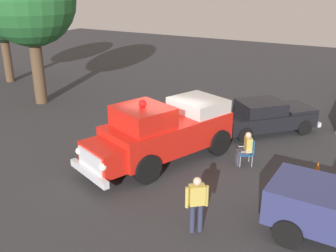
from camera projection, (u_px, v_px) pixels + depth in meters
name	position (u px, v px, depth m)	size (l,w,h in m)	color
ground_plane	(165.00, 158.00, 15.09)	(60.00, 60.00, 0.00)	#333335
vintage_fire_truck	(163.00, 131.00, 14.47)	(6.33, 4.25, 2.59)	black
classic_hot_rod	(267.00, 116.00, 17.38)	(4.42, 4.37, 1.46)	black
lawn_chair_near_truck	(249.00, 150.00, 14.35)	(0.67, 0.68, 1.02)	#B7BABF
lawn_chair_by_car	(194.00, 114.00, 18.03)	(0.67, 0.67, 1.02)	#B7BABF
spectator_seated	(245.00, 147.00, 14.30)	(0.60, 0.65, 1.29)	#383842
spectator_standing	(197.00, 201.00, 10.37)	(0.47, 0.56, 1.68)	#2D334C
oak_tree_left	(0.00, 11.00, 24.47)	(3.95, 3.95, 6.56)	brown
oak_tree_right	(30.00, 1.00, 19.77)	(4.70, 4.70, 7.82)	brown
traffic_cone	(317.00, 171.00, 13.41)	(0.40, 0.40, 0.64)	orange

